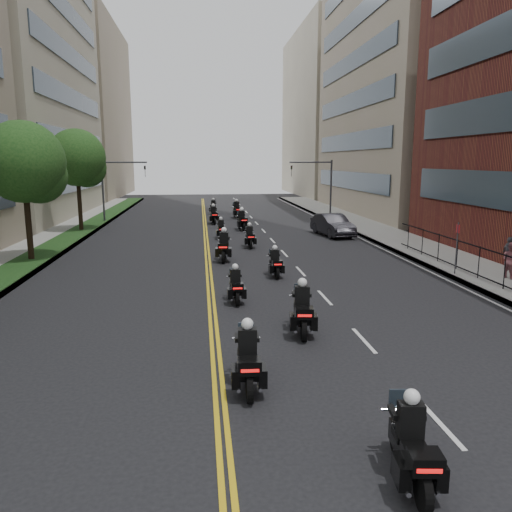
{
  "coord_description": "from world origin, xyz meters",
  "views": [
    {
      "loc": [
        -1.81,
        -4.38,
        5.54
      ],
      "look_at": [
        0.45,
        15.86,
        1.64
      ],
      "focal_mm": 35.0,
      "sensor_mm": 36.0,
      "label": 1
    }
  ],
  "objects_px": {
    "motorcycle_7": "(250,238)",
    "parked_sedan": "(333,225)",
    "motorcycle_11": "(237,211)",
    "motorcycle_5": "(275,264)",
    "motorcycle_9": "(242,221)",
    "motorcycle_10": "(214,216)",
    "motorcycle_12": "(213,208)",
    "motorcycle_6": "(224,248)",
    "motorcycle_8": "(221,230)",
    "motorcycle_1": "(411,447)",
    "pedestrian_b": "(511,260)",
    "motorcycle_3": "(302,312)",
    "motorcycle_2": "(248,361)",
    "pedestrian_c": "(509,253)",
    "motorcycle_4": "(236,287)"
  },
  "relations": [
    {
      "from": "motorcycle_1",
      "to": "motorcycle_8",
      "type": "distance_m",
      "value": 28.37
    },
    {
      "from": "motorcycle_1",
      "to": "motorcycle_12",
      "type": "xyz_separation_m",
      "value": [
        -2.19,
        45.14,
        0.01
      ]
    },
    {
      "from": "motorcycle_10",
      "to": "motorcycle_12",
      "type": "height_order",
      "value": "motorcycle_10"
    },
    {
      "from": "motorcycle_9",
      "to": "pedestrian_c",
      "type": "bearing_deg",
      "value": -61.49
    },
    {
      "from": "motorcycle_5",
      "to": "motorcycle_10",
      "type": "height_order",
      "value": "motorcycle_10"
    },
    {
      "from": "motorcycle_3",
      "to": "motorcycle_9",
      "type": "bearing_deg",
      "value": 97.06
    },
    {
      "from": "motorcycle_12",
      "to": "parked_sedan",
      "type": "height_order",
      "value": "motorcycle_12"
    },
    {
      "from": "motorcycle_1",
      "to": "parked_sedan",
      "type": "xyz_separation_m",
      "value": [
        6.27,
        28.67,
        0.15
      ]
    },
    {
      "from": "pedestrian_c",
      "to": "parked_sedan",
      "type": "bearing_deg",
      "value": 25.91
    },
    {
      "from": "motorcycle_2",
      "to": "motorcycle_5",
      "type": "relative_size",
      "value": 1.16
    },
    {
      "from": "motorcycle_2",
      "to": "parked_sedan",
      "type": "xyz_separation_m",
      "value": [
        8.73,
        24.69,
        0.12
      ]
    },
    {
      "from": "motorcycle_1",
      "to": "motorcycle_2",
      "type": "height_order",
      "value": "motorcycle_2"
    },
    {
      "from": "motorcycle_5",
      "to": "motorcycle_9",
      "type": "relative_size",
      "value": 0.83
    },
    {
      "from": "motorcycle_10",
      "to": "parked_sedan",
      "type": "bearing_deg",
      "value": -48.34
    },
    {
      "from": "motorcycle_7",
      "to": "pedestrian_b",
      "type": "relative_size",
      "value": 1.3
    },
    {
      "from": "motorcycle_4",
      "to": "parked_sedan",
      "type": "relative_size",
      "value": 0.42
    },
    {
      "from": "motorcycle_7",
      "to": "parked_sedan",
      "type": "height_order",
      "value": "parked_sedan"
    },
    {
      "from": "motorcycle_3",
      "to": "motorcycle_10",
      "type": "bearing_deg",
      "value": 101.34
    },
    {
      "from": "motorcycle_1",
      "to": "motorcycle_7",
      "type": "xyz_separation_m",
      "value": [
        -0.41,
        24.32,
        -0.03
      ]
    },
    {
      "from": "motorcycle_1",
      "to": "parked_sedan",
      "type": "height_order",
      "value": "motorcycle_1"
    },
    {
      "from": "motorcycle_6",
      "to": "pedestrian_c",
      "type": "distance_m",
      "value": 14.79
    },
    {
      "from": "motorcycle_7",
      "to": "motorcycle_10",
      "type": "relative_size",
      "value": 0.89
    },
    {
      "from": "motorcycle_5",
      "to": "motorcycle_8",
      "type": "bearing_deg",
      "value": 99.09
    },
    {
      "from": "motorcycle_4",
      "to": "parked_sedan",
      "type": "bearing_deg",
      "value": 62.22
    },
    {
      "from": "motorcycle_8",
      "to": "pedestrian_c",
      "type": "bearing_deg",
      "value": -45.07
    },
    {
      "from": "motorcycle_3",
      "to": "motorcycle_6",
      "type": "xyz_separation_m",
      "value": [
        -1.95,
        12.31,
        0.03
      ]
    },
    {
      "from": "motorcycle_3",
      "to": "motorcycle_12",
      "type": "xyz_separation_m",
      "value": [
        -1.86,
        37.35,
        -0.05
      ]
    },
    {
      "from": "motorcycle_3",
      "to": "pedestrian_c",
      "type": "distance_m",
      "value": 14.32
    },
    {
      "from": "motorcycle_3",
      "to": "motorcycle_7",
      "type": "bearing_deg",
      "value": 97.55
    },
    {
      "from": "motorcycle_6",
      "to": "motorcycle_8",
      "type": "relative_size",
      "value": 1.2
    },
    {
      "from": "motorcycle_7",
      "to": "motorcycle_8",
      "type": "relative_size",
      "value": 1.03
    },
    {
      "from": "motorcycle_8",
      "to": "motorcycle_5",
      "type": "bearing_deg",
      "value": -82.62
    },
    {
      "from": "motorcycle_2",
      "to": "pedestrian_c",
      "type": "xyz_separation_m",
      "value": [
        14.23,
        11.47,
        0.29
      ]
    },
    {
      "from": "motorcycle_9",
      "to": "motorcycle_5",
      "type": "bearing_deg",
      "value": -95.78
    },
    {
      "from": "motorcycle_10",
      "to": "pedestrian_b",
      "type": "distance_m",
      "value": 26.57
    },
    {
      "from": "motorcycle_2",
      "to": "pedestrian_b",
      "type": "bearing_deg",
      "value": 38.84
    },
    {
      "from": "motorcycle_1",
      "to": "motorcycle_5",
      "type": "xyz_separation_m",
      "value": [
        0.01,
        15.94,
        -0.06
      ]
    },
    {
      "from": "motorcycle_9",
      "to": "motorcycle_10",
      "type": "xyz_separation_m",
      "value": [
        -2.16,
        4.35,
        -0.01
      ]
    },
    {
      "from": "motorcycle_6",
      "to": "motorcycle_9",
      "type": "relative_size",
      "value": 1.03
    },
    {
      "from": "motorcycle_6",
      "to": "motorcycle_12",
      "type": "xyz_separation_m",
      "value": [
        0.09,
        25.04,
        -0.07
      ]
    },
    {
      "from": "pedestrian_b",
      "to": "motorcycle_1",
      "type": "bearing_deg",
      "value": 128.32
    },
    {
      "from": "motorcycle_12",
      "to": "parked_sedan",
      "type": "bearing_deg",
      "value": -57.09
    },
    {
      "from": "motorcycle_1",
      "to": "pedestrian_b",
      "type": "distance_m",
      "value": 17.49
    },
    {
      "from": "motorcycle_7",
      "to": "motorcycle_11",
      "type": "xyz_separation_m",
      "value": [
        0.4,
        16.71,
        0.11
      ]
    },
    {
      "from": "motorcycle_11",
      "to": "motorcycle_12",
      "type": "height_order",
      "value": "motorcycle_11"
    },
    {
      "from": "motorcycle_4",
      "to": "motorcycle_1",
      "type": "bearing_deg",
      "value": -80.5
    },
    {
      "from": "motorcycle_11",
      "to": "motorcycle_5",
      "type": "bearing_deg",
      "value": -96.02
    },
    {
      "from": "motorcycle_1",
      "to": "pedestrian_b",
      "type": "relative_size",
      "value": 1.35
    },
    {
      "from": "motorcycle_5",
      "to": "pedestrian_c",
      "type": "distance_m",
      "value": 11.77
    },
    {
      "from": "motorcycle_5",
      "to": "motorcycle_9",
      "type": "xyz_separation_m",
      "value": [
        -0.24,
        16.57,
        0.12
      ]
    }
  ]
}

